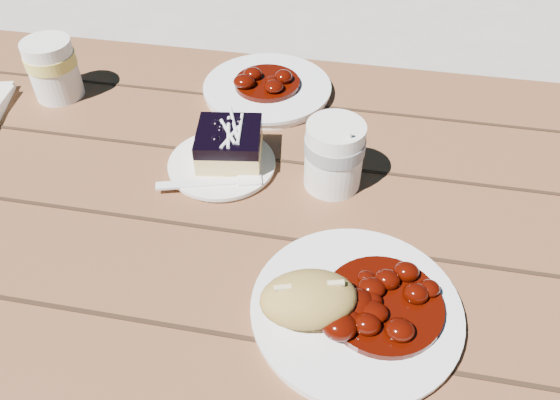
% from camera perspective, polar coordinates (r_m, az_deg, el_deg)
% --- Properties ---
extents(picnic_table, '(2.00, 1.55, 0.75)m').
position_cam_1_polar(picnic_table, '(0.95, -9.25, -5.55)').
color(picnic_table, brown).
rests_on(picnic_table, ground).
extents(main_plate, '(0.24, 0.24, 0.02)m').
position_cam_1_polar(main_plate, '(0.66, 7.92, -11.39)').
color(main_plate, white).
rests_on(main_plate, picnic_table).
extents(goulash_stew, '(0.14, 0.14, 0.04)m').
position_cam_1_polar(goulash_stew, '(0.65, 10.89, -9.88)').
color(goulash_stew, '#3D0802').
rests_on(goulash_stew, main_plate).
extents(bread_roll, '(0.13, 0.10, 0.06)m').
position_cam_1_polar(bread_roll, '(0.62, 2.99, -10.29)').
color(bread_roll, '#AB8B41').
rests_on(bread_roll, main_plate).
extents(dessert_plate, '(0.16, 0.16, 0.01)m').
position_cam_1_polar(dessert_plate, '(0.85, -6.09, 3.66)').
color(dessert_plate, white).
rests_on(dessert_plate, picnic_table).
extents(blueberry_cake, '(0.11, 0.11, 0.05)m').
position_cam_1_polar(blueberry_cake, '(0.84, -5.32, 5.89)').
color(blueberry_cake, '#EED581').
rests_on(blueberry_cake, dessert_plate).
extents(fork_dessert, '(0.16, 0.07, 0.00)m').
position_cam_1_polar(fork_dessert, '(0.81, -8.50, 1.75)').
color(fork_dessert, white).
rests_on(fork_dessert, dessert_plate).
extents(coffee_cup, '(0.08, 0.08, 0.10)m').
position_cam_1_polar(coffee_cup, '(0.79, 5.65, 4.64)').
color(coffee_cup, white).
rests_on(coffee_cup, picnic_table).
extents(second_plate, '(0.23, 0.23, 0.02)m').
position_cam_1_polar(second_plate, '(1.01, -1.34, 11.47)').
color(second_plate, white).
rests_on(second_plate, picnic_table).
extents(second_stew, '(0.12, 0.12, 0.04)m').
position_cam_1_polar(second_stew, '(0.99, -1.37, 12.88)').
color(second_stew, '#3D0802').
rests_on(second_stew, second_plate).
extents(second_cup, '(0.08, 0.08, 0.10)m').
position_cam_1_polar(second_cup, '(1.06, -22.62, 12.51)').
color(second_cup, white).
rests_on(second_cup, picnic_table).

